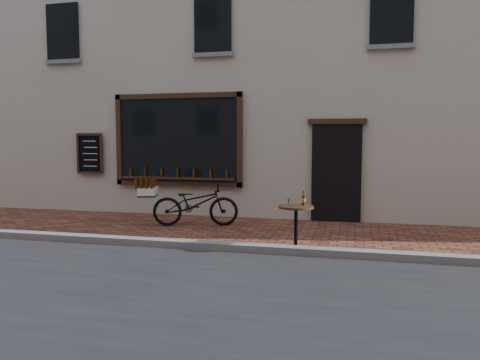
# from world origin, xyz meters

# --- Properties ---
(ground) EXTENTS (90.00, 90.00, 0.00)m
(ground) POSITION_xyz_m (0.00, 0.00, 0.00)
(ground) COLOR #52231A
(ground) RESTS_ON ground
(kerb) EXTENTS (90.00, 0.25, 0.12)m
(kerb) POSITION_xyz_m (0.00, 0.20, 0.06)
(kerb) COLOR slate
(kerb) RESTS_ON ground
(shop_building) EXTENTS (28.00, 6.20, 10.00)m
(shop_building) POSITION_xyz_m (0.00, 6.50, 5.00)
(shop_building) COLOR #C3B39A
(shop_building) RESTS_ON ground
(cargo_bicycle) EXTENTS (2.20, 1.14, 1.03)m
(cargo_bicycle) POSITION_xyz_m (-1.05, 2.18, 0.49)
(cargo_bicycle) COLOR black
(cargo_bicycle) RESTS_ON ground
(bistro_table) EXTENTS (0.59, 0.59, 1.01)m
(bistro_table) POSITION_xyz_m (1.37, 0.45, 0.54)
(bistro_table) COLOR black
(bistro_table) RESTS_ON ground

